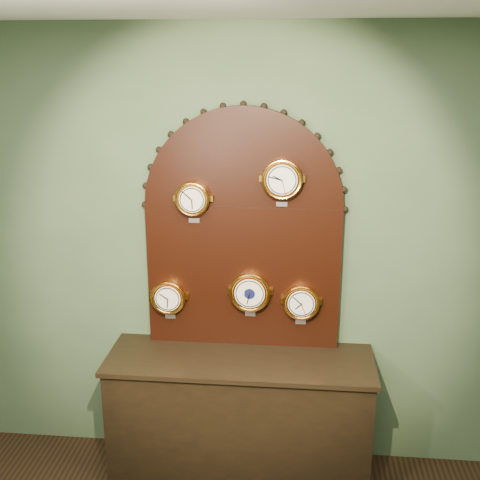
# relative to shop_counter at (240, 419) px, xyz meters

# --- Properties ---
(wall_back) EXTENTS (4.00, 0.00, 4.00)m
(wall_back) POSITION_rel_shop_counter_xyz_m (0.00, 0.27, 1.00)
(wall_back) COLOR #445A3D
(wall_back) RESTS_ON ground
(shop_counter) EXTENTS (1.60, 0.50, 0.80)m
(shop_counter) POSITION_rel_shop_counter_xyz_m (0.00, 0.00, 0.00)
(shop_counter) COLOR black
(shop_counter) RESTS_ON ground_plane
(display_board) EXTENTS (1.26, 0.06, 1.53)m
(display_board) POSITION_rel_shop_counter_xyz_m (0.00, 0.22, 1.23)
(display_board) COLOR black
(display_board) RESTS_ON shop_counter
(roman_clock) EXTENTS (0.21, 0.08, 0.26)m
(roman_clock) POSITION_rel_shop_counter_xyz_m (-0.30, 0.15, 1.39)
(roman_clock) COLOR orange
(roman_clock) RESTS_ON display_board
(arabic_clock) EXTENTS (0.24, 0.08, 0.29)m
(arabic_clock) POSITION_rel_shop_counter_xyz_m (0.23, 0.15, 1.52)
(arabic_clock) COLOR orange
(arabic_clock) RESTS_ON display_board
(hygrometer) EXTENTS (0.22, 0.08, 0.27)m
(hygrometer) POSITION_rel_shop_counter_xyz_m (-0.46, 0.15, 0.75)
(hygrometer) COLOR orange
(hygrometer) RESTS_ON display_board
(barometer) EXTENTS (0.25, 0.08, 0.30)m
(barometer) POSITION_rel_shop_counter_xyz_m (0.05, 0.15, 0.81)
(barometer) COLOR orange
(barometer) RESTS_ON display_board
(tide_clock) EXTENTS (0.22, 0.08, 0.27)m
(tide_clock) POSITION_rel_shop_counter_xyz_m (0.37, 0.15, 0.75)
(tide_clock) COLOR orange
(tide_clock) RESTS_ON display_board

